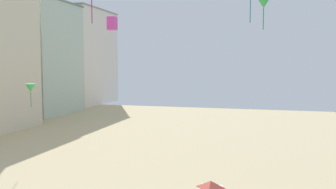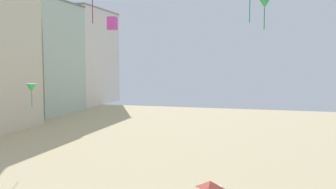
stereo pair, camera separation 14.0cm
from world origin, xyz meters
The scene contains 5 objects.
boardwalk_hotel_mid centered at (-27.06, 45.15, 9.36)m, with size 13.03×12.93×18.71m.
boardwalk_hotel_far centered at (-27.06, 61.07, 9.86)m, with size 11.16×16.15×19.70m.
kite_green_delta centered at (10.97, 30.52, 14.58)m, with size 1.49×1.49×3.38m.
kite_green_delta_3 centered at (-8.36, 19.04, 6.23)m, with size 0.89×0.89×2.03m.
kite_magenta_box centered at (1.26, 14.83, 11.04)m, with size 0.56×0.56×0.87m.
Camera 2 is at (11.52, -7.89, 8.27)m, focal length 38.54 mm.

